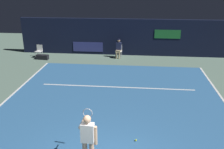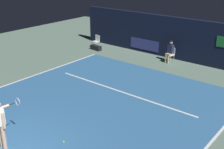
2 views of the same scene
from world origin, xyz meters
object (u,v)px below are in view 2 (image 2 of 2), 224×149
at_px(line_judge_on_chair, 170,51).
at_px(courtside_chair_near, 96,41).
at_px(tennis_ball, 64,142).
at_px(equipment_bag, 96,48).
at_px(tennis_player, 1,122).

xyz_separation_m(line_judge_on_chair, courtside_chair_near, (-5.58, -0.43, -0.18)).
bearing_deg(tennis_ball, equipment_bag, 126.24).
relative_size(line_judge_on_chair, tennis_ball, 19.41).
bearing_deg(courtside_chair_near, equipment_bag, -50.74).
bearing_deg(courtside_chair_near, line_judge_on_chair, 4.44).
distance_m(tennis_ball, equipment_bag, 11.04).
distance_m(tennis_player, tennis_ball, 2.16).
relative_size(tennis_player, line_judge_on_chair, 1.31).
bearing_deg(tennis_ball, courtside_chair_near, 126.40).
bearing_deg(equipment_bag, courtside_chair_near, 135.09).
bearing_deg(tennis_player, line_judge_on_chair, 89.98).
height_order(courtside_chair_near, tennis_ball, courtside_chair_near).
height_order(line_judge_on_chair, courtside_chair_near, line_judge_on_chair).
bearing_deg(line_judge_on_chair, equipment_bag, -170.11).
bearing_deg(tennis_player, equipment_bag, 116.71).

